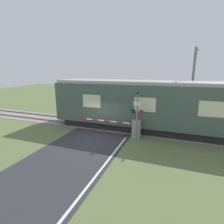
# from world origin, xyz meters

# --- Properties ---
(ground_plane) EXTENTS (80.00, 80.00, 0.00)m
(ground_plane) POSITION_xyz_m (0.00, 0.00, 0.00)
(ground_plane) COLOR #5B6B3D
(track_bed) EXTENTS (36.00, 3.20, 0.13)m
(track_bed) POSITION_xyz_m (0.00, 3.31, 0.02)
(track_bed) COLOR gray
(track_bed) RESTS_ON ground_plane
(train) EXTENTS (15.58, 3.16, 4.05)m
(train) POSITION_xyz_m (3.32, 3.31, 2.07)
(train) COLOR black
(train) RESTS_ON ground_plane
(crossing_barrier) EXTENTS (5.00, 0.44, 1.34)m
(crossing_barrier) POSITION_xyz_m (2.54, 1.32, 0.73)
(crossing_barrier) COLOR gray
(crossing_barrier) RESTS_ON ground_plane
(signal_post) EXTENTS (0.85, 0.26, 3.46)m
(signal_post) POSITION_xyz_m (2.93, 1.04, 1.97)
(signal_post) COLOR gray
(signal_post) RESTS_ON ground_plane
(catenary_pole) EXTENTS (0.20, 1.90, 6.69)m
(catenary_pole) POSITION_xyz_m (6.57, 5.49, 3.50)
(catenary_pole) COLOR slate
(catenary_pole) RESTS_ON ground_plane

